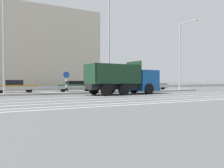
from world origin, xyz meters
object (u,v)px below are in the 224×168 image
object	(u,v)px
street_lamp_3	(181,53)
parked_car_3	(76,86)
parked_car_4	(120,85)
median_road_sign	(66,82)
dump_truck	(131,82)
street_lamp_2	(110,40)
parked_car_2	(15,86)
street_lamp_1	(4,33)
parked_car_5	(152,85)

from	to	relation	value
street_lamp_3	parked_car_3	bearing A→B (deg)	161.28
parked_car_3	parked_car_4	distance (m)	6.07
median_road_sign	street_lamp_3	xyz separation A→B (m)	(14.90, -0.39, 3.76)
dump_truck	street_lamp_3	world-z (taller)	street_lamp_3
street_lamp_2	parked_car_2	size ratio (longest dim) A/B	2.31
street_lamp_1	parked_car_4	world-z (taller)	street_lamp_1
parked_car_5	parked_car_4	bearing A→B (deg)	-97.46
parked_car_2	parked_car_3	xyz separation A→B (m)	(6.77, -0.30, -0.02)
street_lamp_2	street_lamp_1	bearing A→B (deg)	179.07
median_road_sign	parked_car_4	distance (m)	9.29
street_lamp_1	dump_truck	bearing A→B (deg)	-13.61
median_road_sign	street_lamp_3	world-z (taller)	street_lamp_3
median_road_sign	street_lamp_1	size ratio (longest dim) A/B	0.23
dump_truck	street_lamp_3	size ratio (longest dim) A/B	0.87
median_road_sign	parked_car_4	world-z (taller)	median_road_sign
street_lamp_2	street_lamp_3	xyz separation A→B (m)	(10.24, -0.07, -0.77)
median_road_sign	street_lamp_1	distance (m)	7.03
dump_truck	street_lamp_1	bearing A→B (deg)	-108.52
street_lamp_3	parked_car_3	distance (m)	14.00
street_lamp_2	street_lamp_3	world-z (taller)	street_lamp_2
street_lamp_3	parked_car_3	size ratio (longest dim) A/B	1.79
median_road_sign	street_lamp_2	world-z (taller)	street_lamp_2
street_lamp_1	parked_car_5	xyz separation A→B (m)	(18.72, 3.60, -4.73)
parked_car_2	parked_car_4	world-z (taller)	parked_car_2
street_lamp_2	street_lamp_3	size ratio (longest dim) A/B	1.18
dump_truck	street_lamp_2	world-z (taller)	street_lamp_2
parked_car_4	dump_truck	bearing A→B (deg)	-21.33
street_lamp_2	parked_car_5	bearing A→B (deg)	23.90
parked_car_3	parked_car_5	size ratio (longest dim) A/B	1.21
street_lamp_1	median_road_sign	bearing A→B (deg)	1.60
street_lamp_2	parked_car_2	xyz separation A→B (m)	(-9.17, 4.51, -5.01)
median_road_sign	parked_car_4	bearing A→B (deg)	25.96
parked_car_5	street_lamp_3	bearing A→B (deg)	24.34
parked_car_2	street_lamp_1	bearing A→B (deg)	-11.50
street_lamp_1	parked_car_3	xyz separation A→B (m)	(7.83, 4.04, -4.79)
parked_car_3	parked_car_2	bearing A→B (deg)	-89.14
median_road_sign	street_lamp_3	distance (m)	15.38
street_lamp_1	parked_car_4	bearing A→B (deg)	16.87
street_lamp_2	parked_car_4	bearing A→B (deg)	50.06
dump_truck	street_lamp_3	distance (m)	10.18
dump_truck	parked_car_4	xyz separation A→B (m)	(2.58, 6.96, -0.53)
street_lamp_3	median_road_sign	bearing A→B (deg)	178.50
street_lamp_3	parked_car_2	bearing A→B (deg)	166.73
street_lamp_2	street_lamp_3	bearing A→B (deg)	-0.39
street_lamp_1	parked_car_2	xyz separation A→B (m)	(1.06, 4.34, -4.77)
dump_truck	parked_car_4	size ratio (longest dim) A/B	1.68
dump_truck	street_lamp_1	distance (m)	12.39
dump_truck	parked_car_5	size ratio (longest dim) A/B	1.87
dump_truck	parked_car_3	distance (m)	7.65
street_lamp_2	parked_car_5	world-z (taller)	street_lamp_2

